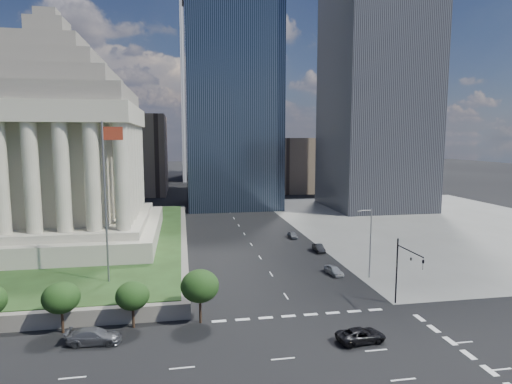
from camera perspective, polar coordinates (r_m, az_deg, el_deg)
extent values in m
plane|color=black|center=(132.57, -4.34, -1.47)|extent=(500.00, 500.00, 0.00)
cube|color=slate|center=(109.64, 22.68, -3.81)|extent=(68.00, 90.00, 0.03)
cylinder|color=slate|center=(55.82, -19.44, -1.39)|extent=(0.24, 0.24, 20.00)
cube|color=maroon|center=(55.07, -18.57, 7.42)|extent=(2.40, 0.05, 1.60)
cube|color=black|center=(126.74, -3.32, 11.75)|extent=(26.00, 26.00, 60.00)
cube|color=black|center=(131.30, 15.98, 20.18)|extent=(26.00, 28.00, 100.00)
cube|color=brown|center=(166.86, 5.62, 3.74)|extent=(20.00, 30.00, 20.00)
cube|color=brown|center=(161.50, -16.15, 4.80)|extent=(24.00, 30.00, 28.00)
cylinder|color=black|center=(54.74, 18.24, -9.98)|extent=(0.18, 0.18, 8.00)
cylinder|color=black|center=(51.58, 19.83, -7.41)|extent=(0.14, 5.50, 0.14)
cube|color=black|center=(49.51, 21.38, -9.04)|extent=(0.30, 0.30, 1.10)
cylinder|color=slate|center=(63.10, 15.00, -6.66)|extent=(0.16, 0.16, 10.00)
cylinder|color=slate|center=(61.78, 14.39, -2.38)|extent=(1.80, 0.12, 0.12)
cube|color=slate|center=(61.43, 13.62, -2.51)|extent=(0.50, 0.22, 0.14)
imported|color=black|center=(45.21, 13.82, -18.06)|extent=(5.10, 2.76, 1.36)
imported|color=#4B4D52|center=(46.44, -20.74, -17.54)|extent=(2.48, 5.30, 1.49)
imported|color=#94989C|center=(64.56, 10.34, -10.20)|extent=(4.09, 2.10, 1.33)
imported|color=black|center=(76.51, 8.36, -7.42)|extent=(1.42, 3.97, 1.30)
imported|color=slate|center=(86.23, 4.91, -5.72)|extent=(3.75, 1.57, 1.27)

